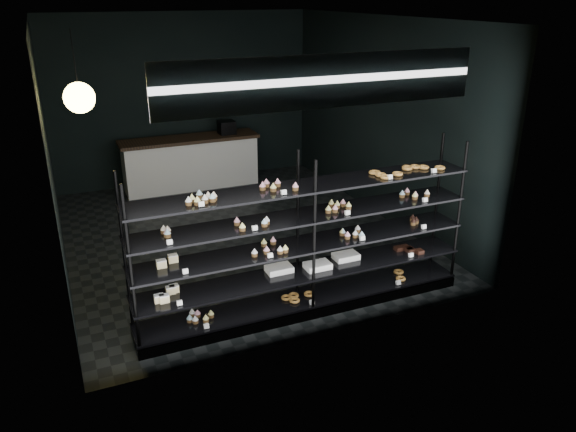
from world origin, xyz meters
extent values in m
cube|color=black|center=(0.00, 0.00, 0.01)|extent=(5.00, 6.00, 0.01)
cube|color=black|center=(0.00, 0.00, 3.20)|extent=(5.00, 6.00, 0.01)
cube|color=black|center=(0.00, 3.00, 1.60)|extent=(5.00, 0.01, 3.20)
cube|color=black|center=(0.00, -3.00, 1.60)|extent=(5.00, 0.01, 3.20)
cube|color=black|center=(-2.50, 0.00, 1.60)|extent=(0.01, 6.00, 3.20)
cube|color=black|center=(2.50, 0.00, 1.60)|extent=(0.01, 6.00, 3.20)
cube|color=black|center=(0.05, -2.45, 0.06)|extent=(4.00, 0.50, 0.12)
cylinder|color=black|center=(-1.92, -2.67, 0.99)|extent=(0.04, 0.04, 1.85)
cylinder|color=black|center=(-1.92, -2.23, 0.99)|extent=(0.04, 0.04, 1.85)
cylinder|color=black|center=(0.05, -2.67, 0.99)|extent=(0.04, 0.04, 1.85)
cylinder|color=black|center=(0.05, -2.23, 0.99)|extent=(0.04, 0.04, 1.85)
cylinder|color=black|center=(2.02, -2.67, 0.99)|extent=(0.04, 0.04, 1.85)
cylinder|color=black|center=(2.02, -2.23, 0.99)|extent=(0.04, 0.04, 1.85)
cube|color=black|center=(0.05, -2.45, 0.15)|extent=(4.00, 0.50, 0.03)
cube|color=black|center=(0.05, -2.45, 0.50)|extent=(4.00, 0.50, 0.02)
cube|color=black|center=(0.05, -2.45, 0.85)|extent=(4.00, 0.50, 0.02)
cube|color=black|center=(0.05, -2.45, 1.20)|extent=(4.00, 0.50, 0.02)
cube|color=black|center=(0.05, -2.45, 1.55)|extent=(4.00, 0.50, 0.02)
cube|color=white|center=(-1.16, -2.63, 1.59)|extent=(0.06, 0.04, 0.06)
cube|color=white|center=(-0.31, -2.63, 1.59)|extent=(0.06, 0.04, 0.06)
cube|color=white|center=(1.03, -2.63, 1.59)|extent=(0.06, 0.04, 0.06)
cube|color=white|center=(1.58, -2.63, 1.59)|extent=(0.06, 0.04, 0.06)
cube|color=white|center=(-1.52, -2.63, 1.24)|extent=(0.06, 0.04, 0.06)
cube|color=white|center=(-0.58, -2.63, 1.24)|extent=(0.05, 0.04, 0.06)
cube|color=white|center=(0.48, -2.63, 1.24)|extent=(0.05, 0.04, 0.06)
cube|color=white|center=(1.49, -2.63, 1.24)|extent=(0.06, 0.04, 0.06)
cube|color=white|center=(-1.42, -2.63, 0.89)|extent=(0.06, 0.04, 0.06)
cube|color=white|center=(-0.43, -2.63, 0.89)|extent=(0.06, 0.04, 0.06)
cube|color=white|center=(0.69, -2.63, 0.89)|extent=(0.05, 0.04, 0.06)
cube|color=white|center=(1.57, -2.63, 0.89)|extent=(0.06, 0.04, 0.06)
cube|color=white|center=(-1.51, -2.63, 0.54)|extent=(0.06, 0.04, 0.06)
cube|color=white|center=(1.42, -2.63, 0.54)|extent=(0.06, 0.04, 0.06)
cube|color=white|center=(-1.22, -2.63, 0.19)|extent=(0.06, 0.04, 0.06)
cube|color=white|center=(0.05, -2.63, 0.19)|extent=(0.05, 0.04, 0.06)
cube|color=white|center=(1.28, -2.63, 0.19)|extent=(0.06, 0.04, 0.06)
cube|color=#0D1A45|center=(0.00, -2.92, 2.75)|extent=(3.20, 0.04, 0.45)
cube|color=white|center=(0.00, -2.94, 2.75)|extent=(3.30, 0.02, 0.50)
cylinder|color=black|center=(-2.09, -1.13, 2.90)|extent=(0.01, 0.01, 0.56)
sphere|color=#FFD659|center=(-2.09, -1.13, 2.45)|extent=(0.34, 0.34, 0.34)
cube|color=silver|center=(-0.06, 2.50, 0.46)|extent=(2.50, 0.60, 0.92)
cube|color=black|center=(-0.06, 2.50, 0.95)|extent=(2.60, 0.65, 0.06)
cube|color=black|center=(0.68, 2.50, 1.10)|extent=(0.30, 0.30, 0.25)
camera|label=1|loc=(-2.44, -7.71, 3.54)|focal=35.00mm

